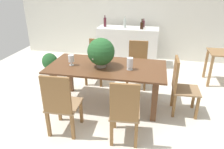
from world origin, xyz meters
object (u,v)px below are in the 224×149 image
at_px(flower_centerpiece, 101,52).
at_px(crystal_vase_left, 130,63).
at_px(chair_far_right, 137,62).
at_px(wine_bottle_clear, 125,23).
at_px(side_table, 222,60).
at_px(chair_foot_end, 180,84).
at_px(wine_bottle_tall, 105,22).
at_px(kitchen_counter, 128,46).
at_px(wine_bottle_amber, 144,24).
at_px(chair_far_left, 97,59).
at_px(crystal_vase_center_near, 71,59).
at_px(potted_plant_floor, 50,63).
at_px(dining_table, 107,72).
at_px(chair_near_right, 125,111).
at_px(wine_glass, 100,53).
at_px(wine_bottle_dark, 142,25).
at_px(chair_near_left, 61,103).

relative_size(flower_centerpiece, crystal_vase_left, 2.44).
height_order(chair_far_right, wine_bottle_clear, wine_bottle_clear).
relative_size(wine_bottle_clear, side_table, 0.40).
relative_size(chair_foot_end, wine_bottle_tall, 3.34).
bearing_deg(kitchen_counter, wine_bottle_amber, 18.29).
xyz_separation_m(chair_far_right, wine_bottle_clear, (-0.47, 1.22, 0.58)).
distance_m(chair_far_left, wine_bottle_tall, 1.40).
relative_size(crystal_vase_center_near, potted_plant_floor, 0.37).
distance_m(dining_table, chair_near_right, 1.06).
xyz_separation_m(crystal_vase_center_near, kitchen_counter, (0.67, 2.28, -0.38)).
height_order(crystal_vase_center_near, wine_bottle_clear, wine_bottle_clear).
height_order(wine_glass, side_table, wine_glass).
bearing_deg(wine_bottle_amber, kitchen_counter, -161.71).
bearing_deg(crystal_vase_center_near, side_table, 27.31).
bearing_deg(wine_bottle_tall, side_table, -16.87).
xyz_separation_m(crystal_vase_left, potted_plant_floor, (-2.11, 1.21, -0.61)).
height_order(flower_centerpiece, side_table, flower_centerpiece).
bearing_deg(crystal_vase_left, wine_bottle_clear, 100.81).
xyz_separation_m(chair_foot_end, crystal_vase_center_near, (-1.86, -0.09, 0.34)).
height_order(crystal_vase_center_near, wine_glass, crystal_vase_center_near).
distance_m(chair_far_right, crystal_vase_center_near, 1.52).
xyz_separation_m(crystal_vase_left, wine_glass, (-0.61, 0.41, -0.01)).
bearing_deg(side_table, chair_far_right, -166.65).
height_order(crystal_vase_center_near, wine_bottle_dark, wine_bottle_dark).
bearing_deg(chair_far_right, kitchen_counter, 105.10).
relative_size(chair_foot_end, potted_plant_floor, 1.94).
bearing_deg(chair_foot_end, wine_bottle_clear, 29.25).
height_order(chair_near_right, side_table, chair_near_right).
bearing_deg(chair_near_right, crystal_vase_left, -91.01).
xyz_separation_m(chair_near_left, wine_glass, (0.25, 1.28, 0.33)).
distance_m(chair_far_right, flower_centerpiece, 1.24).
bearing_deg(chair_near_right, wine_bottle_tall, -76.73).
distance_m(chair_near_right, wine_bottle_amber, 3.31).
bearing_deg(crystal_vase_center_near, crystal_vase_left, 0.69).
height_order(chair_foot_end, crystal_vase_center_near, chair_foot_end).
bearing_deg(chair_far_left, dining_table, -64.66).
bearing_deg(wine_bottle_clear, wine_bottle_dark, -9.24).
bearing_deg(potted_plant_floor, wine_bottle_clear, 31.66).
bearing_deg(potted_plant_floor, chair_far_left, -8.38).
bearing_deg(flower_centerpiece, wine_bottle_dark, 76.70).
xyz_separation_m(flower_centerpiece, wine_bottle_tall, (-0.47, 2.27, 0.08)).
distance_m(chair_far_left, potted_plant_floor, 1.28).
xyz_separation_m(chair_foot_end, chair_near_right, (-0.79, -0.95, -0.00)).
height_order(chair_foot_end, wine_glass, chair_foot_end).
relative_size(crystal_vase_left, side_table, 0.28).
relative_size(wine_glass, side_table, 0.21).
height_order(chair_foot_end, wine_bottle_amber, wine_bottle_amber).
relative_size(chair_far_left, crystal_vase_left, 4.61).
bearing_deg(wine_bottle_tall, wine_glass, -79.29).
bearing_deg(chair_near_left, wine_bottle_amber, -107.06).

